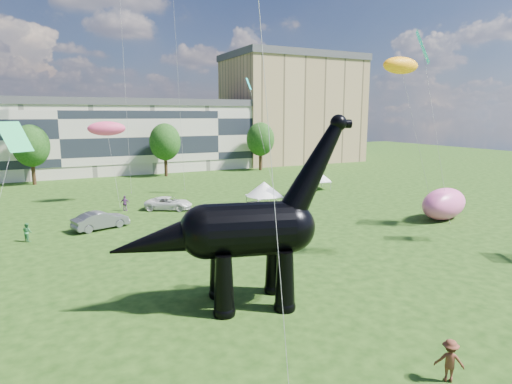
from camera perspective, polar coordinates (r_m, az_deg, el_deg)
name	(u,v)px	position (r m, az deg, el deg)	size (l,w,h in m)	color
ground	(276,313)	(23.48, 2.70, -15.87)	(220.00, 220.00, 0.00)	#16330C
terrace_row	(58,140)	(80.54, -24.84, 6.26)	(78.00, 11.00, 12.00)	beige
apartment_block	(292,111)	(97.38, 4.82, 10.65)	(28.00, 18.00, 22.00)	tan
tree_mid_left	(31,142)	(71.52, -27.84, 5.87)	(5.20, 5.20, 9.44)	#382314
tree_mid_right	(165,139)	(73.81, -12.05, 6.93)	(5.20, 5.20, 9.44)	#382314
tree_far_right	(260,137)	(80.19, 0.60, 7.40)	(5.20, 5.20, 9.44)	#382314
dinosaur_sculpture	(240,233)	(23.13, -2.15, -5.48)	(13.15, 5.30, 10.77)	black
car_grey	(101,220)	(41.68, -20.00, -3.55)	(1.73, 4.98, 1.64)	slate
car_white	(169,203)	(48.06, -11.57, -1.48)	(2.35, 5.10, 1.42)	white
car_dark	(261,211)	(43.42, 0.71, -2.59)	(1.85, 4.56, 1.32)	#595960
gazebo_near	(264,189)	(48.56, 1.08, 0.41)	(4.17, 4.17, 2.86)	white
gazebo_far	(317,175)	(60.54, 8.13, 2.20)	(4.58, 4.58, 2.74)	white
inflatable_pink	(444,204)	(46.56, 23.77, -1.45)	(6.30, 3.15, 3.15)	pink
visitors	(153,240)	(34.12, -13.58, -6.18)	(47.44, 40.42, 1.80)	brown
kites	(222,63)	(42.69, -4.51, 16.83)	(61.13, 51.46, 28.09)	red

